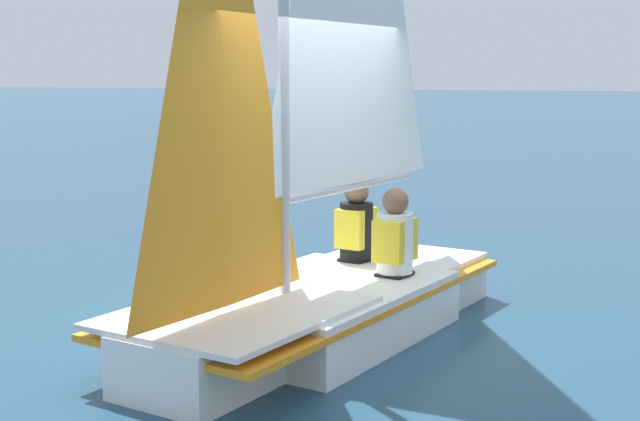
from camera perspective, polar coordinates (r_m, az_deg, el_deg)
ground_plane at (r=7.24m, az=0.00°, el=-8.06°), size 260.00×260.00×0.00m
sailboat_main at (r=7.08m, az=0.11°, el=-1.73°), size 2.00×4.08×5.63m
sailor_helm at (r=7.44m, az=4.81°, el=-2.72°), size 0.34×0.37×1.16m
sailor_crew at (r=8.03m, az=2.34°, el=-1.79°), size 0.34×0.37×1.16m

